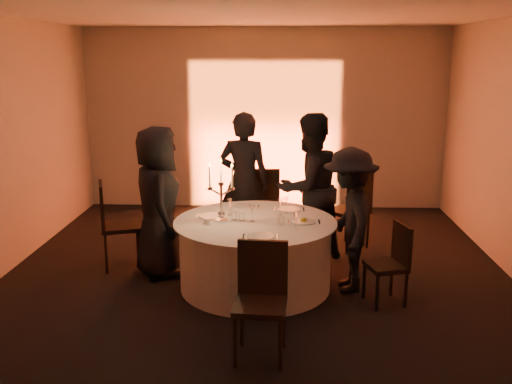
{
  "coord_description": "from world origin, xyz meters",
  "views": [
    {
      "loc": [
        0.28,
        -6.03,
        2.56
      ],
      "look_at": [
        0.0,
        0.2,
        1.05
      ],
      "focal_mm": 40.0,
      "sensor_mm": 36.0,
      "label": 1
    }
  ],
  "objects_px": {
    "guest_back_right": "(309,188)",
    "chair_front": "(261,293)",
    "chair_back_right": "(353,206)",
    "guest_back_left": "(244,182)",
    "chair_back_left": "(263,199)",
    "guest_left": "(158,202)",
    "coffee_cup": "(207,221)",
    "chair_left": "(113,220)",
    "chair_right": "(392,260)",
    "guest_right": "(349,220)",
    "banquet_table": "(255,254)",
    "candelabra": "(221,199)"
  },
  "relations": [
    {
      "from": "chair_right",
      "to": "guest_back_right",
      "type": "xyz_separation_m",
      "value": [
        -0.81,
        1.3,
        0.46
      ]
    },
    {
      "from": "guest_back_left",
      "to": "chair_left",
      "type": "bearing_deg",
      "value": 35.36
    },
    {
      "from": "chair_back_right",
      "to": "guest_back_right",
      "type": "xyz_separation_m",
      "value": [
        -0.6,
        -0.4,
        0.33
      ]
    },
    {
      "from": "guest_right",
      "to": "coffee_cup",
      "type": "height_order",
      "value": "guest_right"
    },
    {
      "from": "chair_left",
      "to": "guest_back_right",
      "type": "relative_size",
      "value": 0.57
    },
    {
      "from": "chair_left",
      "to": "candelabra",
      "type": "relative_size",
      "value": 1.51
    },
    {
      "from": "chair_front",
      "to": "coffee_cup",
      "type": "bearing_deg",
      "value": 119.76
    },
    {
      "from": "chair_back_left",
      "to": "coffee_cup",
      "type": "distance_m",
      "value": 1.89
    },
    {
      "from": "chair_back_right",
      "to": "guest_right",
      "type": "bearing_deg",
      "value": 41.34
    },
    {
      "from": "chair_back_left",
      "to": "banquet_table",
      "type": "bearing_deg",
      "value": 87.79
    },
    {
      "from": "chair_back_left",
      "to": "guest_left",
      "type": "height_order",
      "value": "guest_left"
    },
    {
      "from": "guest_back_right",
      "to": "guest_back_left",
      "type": "bearing_deg",
      "value": -57.38
    },
    {
      "from": "chair_left",
      "to": "chair_front",
      "type": "height_order",
      "value": "chair_left"
    },
    {
      "from": "guest_back_right",
      "to": "chair_front",
      "type": "bearing_deg",
      "value": 43.69
    },
    {
      "from": "banquet_table",
      "to": "guest_right",
      "type": "xyz_separation_m",
      "value": [
        1.03,
        -0.03,
        0.41
      ]
    },
    {
      "from": "guest_back_right",
      "to": "chair_back_right",
      "type": "bearing_deg",
      "value": 179.42
    },
    {
      "from": "chair_back_left",
      "to": "chair_front",
      "type": "relative_size",
      "value": 1.05
    },
    {
      "from": "chair_right",
      "to": "guest_back_left",
      "type": "xyz_separation_m",
      "value": [
        -1.65,
        1.66,
        0.44
      ]
    },
    {
      "from": "chair_back_left",
      "to": "guest_right",
      "type": "distance_m",
      "value": 1.96
    },
    {
      "from": "chair_front",
      "to": "guest_right",
      "type": "distance_m",
      "value": 1.73
    },
    {
      "from": "chair_back_left",
      "to": "guest_back_right",
      "type": "bearing_deg",
      "value": 128.78
    },
    {
      "from": "chair_back_right",
      "to": "chair_right",
      "type": "height_order",
      "value": "chair_back_right"
    },
    {
      "from": "chair_right",
      "to": "coffee_cup",
      "type": "distance_m",
      "value": 2.0
    },
    {
      "from": "banquet_table",
      "to": "chair_left",
      "type": "relative_size",
      "value": 1.68
    },
    {
      "from": "chair_back_right",
      "to": "guest_back_left",
      "type": "relative_size",
      "value": 0.57
    },
    {
      "from": "chair_right",
      "to": "guest_left",
      "type": "relative_size",
      "value": 0.48
    },
    {
      "from": "guest_right",
      "to": "candelabra",
      "type": "distance_m",
      "value": 1.42
    },
    {
      "from": "chair_back_right",
      "to": "chair_right",
      "type": "xyz_separation_m",
      "value": [
        0.21,
        -1.7,
        -0.12
      ]
    },
    {
      "from": "chair_right",
      "to": "guest_left",
      "type": "bearing_deg",
      "value": -120.86
    },
    {
      "from": "chair_back_left",
      "to": "guest_back_left",
      "type": "xyz_separation_m",
      "value": [
        -0.24,
        -0.36,
        0.33
      ]
    },
    {
      "from": "guest_back_left",
      "to": "guest_back_right",
      "type": "bearing_deg",
      "value": 165.89
    },
    {
      "from": "chair_back_left",
      "to": "guest_right",
      "type": "relative_size",
      "value": 0.66
    },
    {
      "from": "coffee_cup",
      "to": "candelabra",
      "type": "bearing_deg",
      "value": 40.75
    },
    {
      "from": "chair_front",
      "to": "guest_back_left",
      "type": "height_order",
      "value": "guest_back_left"
    },
    {
      "from": "chair_back_left",
      "to": "guest_back_left",
      "type": "height_order",
      "value": "guest_back_left"
    },
    {
      "from": "chair_back_left",
      "to": "chair_right",
      "type": "xyz_separation_m",
      "value": [
        1.41,
        -2.02,
        -0.12
      ]
    },
    {
      "from": "chair_back_right",
      "to": "coffee_cup",
      "type": "height_order",
      "value": "chair_back_right"
    },
    {
      "from": "chair_back_right",
      "to": "guest_right",
      "type": "xyz_separation_m",
      "value": [
        -0.2,
        -1.36,
        0.2
      ]
    },
    {
      "from": "chair_front",
      "to": "guest_back_right",
      "type": "distance_m",
      "value": 2.49
    },
    {
      "from": "guest_left",
      "to": "coffee_cup",
      "type": "distance_m",
      "value": 0.8
    },
    {
      "from": "chair_left",
      "to": "chair_back_left",
      "type": "relative_size",
      "value": 1.02
    },
    {
      "from": "banquet_table",
      "to": "guest_back_right",
      "type": "xyz_separation_m",
      "value": [
        0.63,
        0.93,
        0.55
      ]
    },
    {
      "from": "chair_back_right",
      "to": "chair_right",
      "type": "distance_m",
      "value": 1.72
    },
    {
      "from": "banquet_table",
      "to": "chair_left",
      "type": "distance_m",
      "value": 1.84
    },
    {
      "from": "guest_back_left",
      "to": "coffee_cup",
      "type": "bearing_deg",
      "value": 86.8
    },
    {
      "from": "chair_back_right",
      "to": "guest_back_right",
      "type": "bearing_deg",
      "value": -6.44
    },
    {
      "from": "coffee_cup",
      "to": "chair_back_left",
      "type": "bearing_deg",
      "value": 72.96
    },
    {
      "from": "chair_back_right",
      "to": "guest_back_left",
      "type": "xyz_separation_m",
      "value": [
        -1.44,
        -0.04,
        0.32
      ]
    },
    {
      "from": "banquet_table",
      "to": "chair_back_left",
      "type": "xyz_separation_m",
      "value": [
        0.03,
        1.65,
        0.21
      ]
    },
    {
      "from": "coffee_cup",
      "to": "chair_right",
      "type": "bearing_deg",
      "value": -6.45
    }
  ]
}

